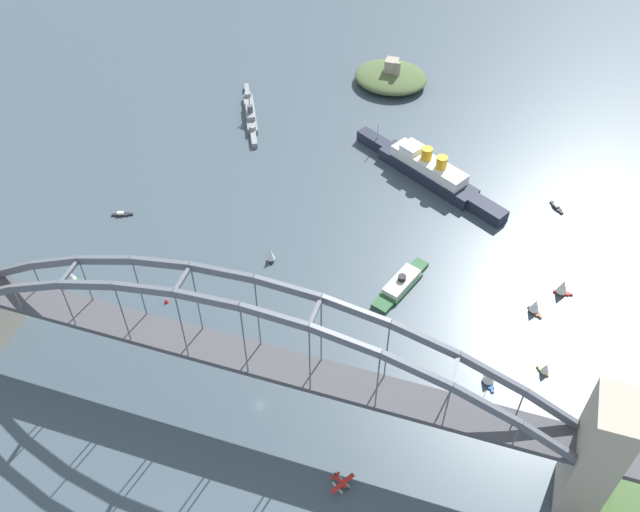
# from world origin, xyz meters

# --- Properties ---
(ground_plane) EXTENTS (1400.00, 1400.00, 0.00)m
(ground_plane) POSITION_xyz_m (0.00, 0.00, 0.00)
(ground_plane) COLOR #3D4C56
(harbor_arch_bridge) EXTENTS (310.02, 19.59, 70.81)m
(harbor_arch_bridge) POSITION_xyz_m (-0.00, 0.00, 31.49)
(harbor_arch_bridge) COLOR #ADA38E
(harbor_arch_bridge) RESTS_ON ground
(ocean_liner) EXTENTS (92.98, 56.81, 19.20)m
(ocean_liner) POSITION_xyz_m (35.94, 161.94, 5.85)
(ocean_liner) COLOR #1E2333
(ocean_liner) RESTS_ON ground
(naval_cruiser) EXTENTS (31.22, 59.03, 15.91)m
(naval_cruiser) POSITION_xyz_m (-78.65, 187.09, 2.55)
(naval_cruiser) COLOR gray
(naval_cruiser) RESTS_ON ground
(harbor_ferry_steamer) EXTENTS (20.10, 38.74, 7.11)m
(harbor_ferry_steamer) POSITION_xyz_m (39.96, 80.05, 2.09)
(harbor_ferry_steamer) COLOR #23512D
(harbor_ferry_steamer) RESTS_ON ground
(fort_island_mid_harbor) EXTENTS (46.42, 41.26, 18.20)m
(fort_island_mid_harbor) POSITION_xyz_m (-6.43, 249.41, 5.07)
(fort_island_mid_harbor) COLOR #4C6038
(fort_island_mid_harbor) RESTS_ON ground
(seaplane_taxiing_near_bridge) EXTENTS (8.64, 10.08, 5.05)m
(seaplane_taxiing_near_bridge) POSITION_xyz_m (41.58, -23.53, 2.23)
(seaplane_taxiing_near_bridge) COLOR #B7B7B2
(seaplane_taxiing_near_bridge) RESTS_ON ground
(small_boat_0) EXTENTS (7.45, 6.98, 8.76)m
(small_boat_0) POSITION_xyz_m (101.07, 83.75, 4.03)
(small_boat_0) COLOR brown
(small_boat_0) RESTS_ON ground
(small_boat_1) EXTENTS (5.44, 7.10, 8.23)m
(small_boat_1) POSITION_xyz_m (-24.19, 77.53, 3.91)
(small_boat_1) COLOR black
(small_boat_1) RESTS_ON ground
(small_boat_2) EXTENTS (10.75, 5.24, 2.18)m
(small_boat_2) POSITION_xyz_m (-109.68, 84.28, 0.77)
(small_boat_2) COLOR black
(small_boat_2) RESTS_ON ground
(small_boat_3) EXTENTS (6.84, 8.76, 8.12)m
(small_boat_3) POSITION_xyz_m (86.90, 39.33, 3.76)
(small_boat_3) COLOR #234C8C
(small_boat_3) RESTS_ON ground
(small_boat_4) EXTENTS (9.03, 5.17, 9.91)m
(small_boat_4) POSITION_xyz_m (112.08, 98.92, 4.62)
(small_boat_4) COLOR #B2231E
(small_boat_4) RESTS_ON ground
(small_boat_5) EXTENTS (5.84, 5.00, 7.06)m
(small_boat_5) POSITION_xyz_m (108.69, 51.01, 3.32)
(small_boat_5) COLOR gold
(small_boat_5) RESTS_ON ground
(small_boat_6) EXTENTS (9.09, 6.48, 8.91)m
(small_boat_6) POSITION_xyz_m (-109.35, 35.69, 4.12)
(small_boat_6) COLOR #2D6B3D
(small_boat_6) RESTS_ON ground
(small_boat_7) EXTENTS (7.65, 9.01, 1.97)m
(small_boat_7) POSITION_xyz_m (105.39, 159.13, 0.70)
(small_boat_7) COLOR black
(small_boat_7) RESTS_ON ground
(channel_marker_buoy) EXTENTS (2.20, 2.20, 2.75)m
(channel_marker_buoy) POSITION_xyz_m (-60.68, 37.60, 1.12)
(channel_marker_buoy) COLOR red
(channel_marker_buoy) RESTS_ON ground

